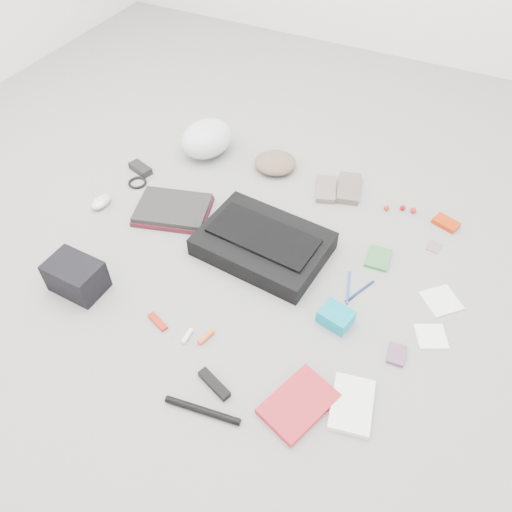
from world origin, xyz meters
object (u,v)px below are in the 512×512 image
at_px(messenger_bag, 263,244).
at_px(bike_helmet, 207,139).
at_px(accordion_wallet, 336,317).
at_px(camera_bag, 76,276).
at_px(laptop, 173,208).
at_px(book_red, 298,404).

xyz_separation_m(messenger_bag, bike_helmet, (-0.54, 0.48, 0.04)).
relative_size(messenger_bag, bike_helmet, 1.79).
bearing_deg(accordion_wallet, camera_bag, -150.48).
xyz_separation_m(laptop, camera_bag, (-0.09, -0.51, 0.03)).
bearing_deg(laptop, book_red, -50.92).
relative_size(laptop, bike_helmet, 1.10).
relative_size(messenger_bag, laptop, 1.63).
xyz_separation_m(bike_helmet, accordion_wallet, (0.92, -0.68, -0.06)).
height_order(messenger_bag, laptop, messenger_bag).
relative_size(laptop, book_red, 1.30).
height_order(messenger_bag, book_red, messenger_bag).
relative_size(camera_bag, book_red, 0.85).
distance_m(bike_helmet, camera_bag, 0.96).
height_order(messenger_bag, bike_helmet, bike_helmet).
bearing_deg(accordion_wallet, laptop, 177.19).
height_order(laptop, accordion_wallet, accordion_wallet).
height_order(book_red, accordion_wallet, accordion_wallet).
relative_size(bike_helmet, camera_bag, 1.39).
bearing_deg(messenger_bag, accordion_wallet, -22.17).
relative_size(messenger_bag, book_red, 2.13).
bearing_deg(book_red, messenger_bag, 145.17).
bearing_deg(camera_bag, laptop, 82.35).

